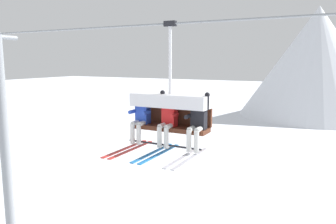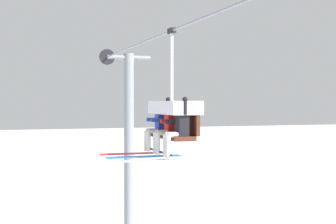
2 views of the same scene
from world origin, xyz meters
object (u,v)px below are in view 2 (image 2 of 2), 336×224
object	(u,v)px
lift_tower_near	(128,152)
chairlift_chair	(175,113)
skier_black	(177,128)
skier_red	(166,126)
skier_blue	(156,125)

from	to	relation	value
lift_tower_near	chairlift_chair	distance (m)	7.38
lift_tower_near	chairlift_chair	world-z (taller)	lift_tower_near
chairlift_chair	skier_black	bearing A→B (deg)	-16.21
skier_red	skier_black	distance (m)	0.74
skier_blue	skier_black	bearing A→B (deg)	0.27
lift_tower_near	skier_blue	xyz separation A→B (m)	(6.45, -0.93, 1.27)
skier_blue	skier_black	xyz separation A→B (m)	(1.47, 0.01, 0.02)
skier_blue	lift_tower_near	bearing A→B (deg)	171.80
skier_blue	skier_red	size ratio (longest dim) A/B	1.00
lift_tower_near	skier_blue	size ratio (longest dim) A/B	4.56
skier_blue	skier_black	distance (m)	1.47
chairlift_chair	skier_red	distance (m)	0.36
chairlift_chair	skier_red	world-z (taller)	chairlift_chair
chairlift_chair	skier_black	size ratio (longest dim) A/B	1.64
skier_black	skier_blue	bearing A→B (deg)	-179.73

